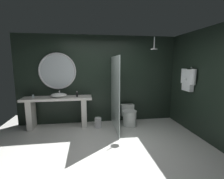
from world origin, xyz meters
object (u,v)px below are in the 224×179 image
tumbler_cup (33,96)px  round_wall_mirror (57,71)px  waste_bin (98,122)px  rain_shower_head (154,48)px  toilet (129,116)px  hanging_bathrobe (188,79)px  vessel_sink (59,95)px  soap_dispenser (77,94)px

tumbler_cup → round_wall_mirror: round_wall_mirror is taller
waste_bin → rain_shower_head: bearing=-2.6°
round_wall_mirror → toilet: (2.02, -0.35, -1.30)m
hanging_bathrobe → toilet: hanging_bathrobe is taller
round_wall_mirror → hanging_bathrobe: round_wall_mirror is taller
round_wall_mirror → toilet: 2.43m
rain_shower_head → vessel_sink: bearing=173.9°
tumbler_cup → waste_bin: tumbler_cup is taller
vessel_sink → waste_bin: vessel_sink is taller
vessel_sink → tumbler_cup: vessel_sink is taller
soap_dispenser → rain_shower_head: rain_shower_head is taller
tumbler_cup → toilet: bearing=-3.6°
tumbler_cup → toilet: tumbler_cup is taller
tumbler_cup → hanging_bathrobe: bearing=-10.5°
soap_dispenser → waste_bin: size_ratio=0.53×
tumbler_cup → round_wall_mirror: size_ratio=0.08×
tumbler_cup → hanging_bathrobe: (4.08, -0.76, 0.49)m
vessel_sink → soap_dispenser: (0.50, -0.03, 0.01)m
waste_bin → soap_dispenser: bearing=162.9°
rain_shower_head → soap_dispenser: bearing=173.4°
vessel_sink → soap_dispenser: bearing=-3.8°
vessel_sink → hanging_bathrobe: size_ratio=0.69×
toilet → tumbler_cup: bearing=176.4°
soap_dispenser → round_wall_mirror: round_wall_mirror is taller
round_wall_mirror → hanging_bathrobe: (3.43, -0.94, -0.18)m
vessel_sink → tumbler_cup: size_ratio=5.32×
vessel_sink → rain_shower_head: size_ratio=1.28×
vessel_sink → round_wall_mirror: size_ratio=0.42×
hanging_bathrobe → toilet: 1.90m
vessel_sink → soap_dispenser: size_ratio=2.73×
toilet → vessel_sink: bearing=176.5°
rain_shower_head → waste_bin: 2.57m
tumbler_cup → waste_bin: (1.75, -0.25, -0.75)m
vessel_sink → hanging_bathrobe: hanging_bathrobe is taller
tumbler_cup → toilet: size_ratio=0.14×
tumbler_cup → soap_dispenser: (1.19, -0.08, 0.03)m
soap_dispenser → round_wall_mirror: (-0.54, 0.26, 0.64)m
tumbler_cup → rain_shower_head: bearing=-5.6°
soap_dispenser → toilet: size_ratio=0.27×
round_wall_mirror → waste_bin: bearing=-21.7°
vessel_sink → round_wall_mirror: bearing=100.0°
soap_dispenser → hanging_bathrobe: hanging_bathrobe is taller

